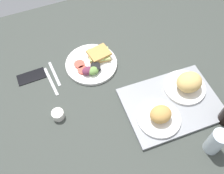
% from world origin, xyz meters
% --- Properties ---
extents(ground_plane, '(1.90, 1.50, 0.03)m').
position_xyz_m(ground_plane, '(0.00, 0.00, -0.01)').
color(ground_plane, '#383D38').
extents(serving_tray, '(0.47, 0.35, 0.02)m').
position_xyz_m(serving_tray, '(-0.21, 0.21, 0.01)').
color(serving_tray, gray).
rests_on(serving_tray, ground_plane).
extents(bread_plate_near, '(0.21, 0.21, 0.10)m').
position_xyz_m(bread_plate_near, '(-0.32, 0.17, 0.06)').
color(bread_plate_near, white).
rests_on(bread_plate_near, serving_tray).
extents(bread_plate_far, '(0.20, 0.20, 0.08)m').
position_xyz_m(bread_plate_far, '(-0.11, 0.26, 0.04)').
color(bread_plate_far, white).
rests_on(bread_plate_far, serving_tray).
extents(plate_with_salad, '(0.28, 0.28, 0.05)m').
position_xyz_m(plate_with_salad, '(0.05, -0.17, 0.02)').
color(plate_with_salad, white).
rests_on(plate_with_salad, ground_plane).
extents(drinking_glass, '(0.07, 0.07, 0.14)m').
position_xyz_m(drinking_glass, '(-0.26, 0.47, 0.07)').
color(drinking_glass, silver).
rests_on(drinking_glass, ground_plane).
extents(espresso_cup, '(0.06, 0.06, 0.04)m').
position_xyz_m(espresso_cup, '(0.31, 0.06, 0.02)').
color(espresso_cup, silver).
rests_on(espresso_cup, ground_plane).
extents(fork, '(0.02, 0.17, 0.01)m').
position_xyz_m(fork, '(0.26, -0.19, 0.00)').
color(fork, '#B7B7BC').
rests_on(fork, ground_plane).
extents(knife, '(0.03, 0.19, 0.01)m').
position_xyz_m(knife, '(0.29, -0.15, 0.00)').
color(knife, '#B7B7BC').
rests_on(knife, ground_plane).
extents(cell_phone, '(0.14, 0.07, 0.01)m').
position_xyz_m(cell_phone, '(0.37, -0.22, 0.00)').
color(cell_phone, black).
rests_on(cell_phone, ground_plane).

